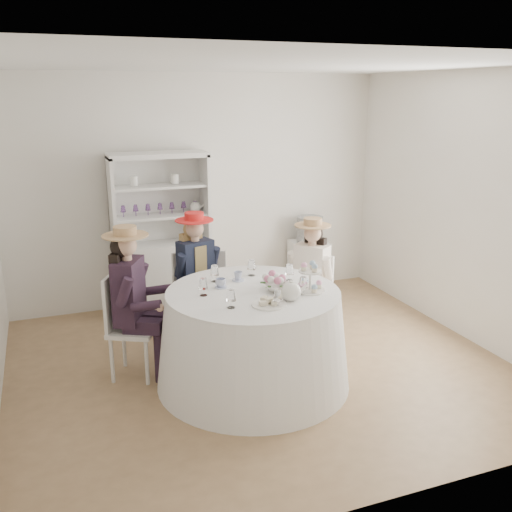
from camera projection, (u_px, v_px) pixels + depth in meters
name	position (u px, v px, depth m)	size (l,w,h in m)	color
ground	(260.00, 366.00, 5.36)	(4.50, 4.50, 0.00)	olive
ceiling	(260.00, 64.00, 4.62)	(4.50, 4.50, 0.00)	white
wall_back	(200.00, 191.00, 6.79)	(4.50, 4.50, 0.00)	silver
wall_front	(388.00, 302.00, 3.19)	(4.50, 4.50, 0.00)	silver
wall_right	(468.00, 208.00, 5.75)	(4.50, 4.50, 0.00)	silver
tea_table	(253.00, 338.00, 4.95)	(1.69, 1.69, 0.85)	white
hutch	(162.00, 256.00, 6.59)	(1.24, 0.79, 1.84)	silver
side_table	(309.00, 267.00, 7.28)	(0.42, 0.42, 0.66)	silver
hatbox	(310.00, 229.00, 7.14)	(0.32, 0.32, 0.32)	black
guest_left	(132.00, 294.00, 4.97)	(0.59, 0.53, 1.39)	silver
guest_mid	(197.00, 270.00, 5.73)	(0.51, 0.55, 1.34)	silver
guest_right	(310.00, 273.00, 5.74)	(0.55, 0.53, 1.29)	silver
spare_chair	(213.00, 283.00, 6.24)	(0.48, 0.48, 0.87)	silver
teacup_a	(221.00, 284.00, 4.91)	(0.09, 0.09, 0.07)	white
teacup_b	(238.00, 277.00, 5.09)	(0.08, 0.08, 0.07)	white
teacup_c	(271.00, 278.00, 5.07)	(0.08, 0.08, 0.06)	white
flower_bowl	(278.00, 288.00, 4.83)	(0.21, 0.21, 0.05)	white
flower_arrangement	(275.00, 279.00, 4.87)	(0.18, 0.18, 0.07)	#D1688F
table_teapot	(291.00, 291.00, 4.61)	(0.23, 0.16, 0.17)	white
sandwich_plate	(269.00, 303.00, 4.51)	(0.28, 0.28, 0.06)	white
cupcake_stand	(310.00, 281.00, 4.82)	(0.26, 0.26, 0.24)	white
stemware_set	(253.00, 283.00, 4.81)	(0.90, 0.91, 0.15)	white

